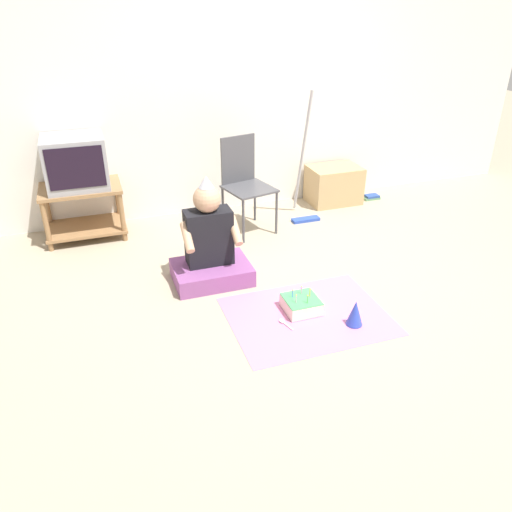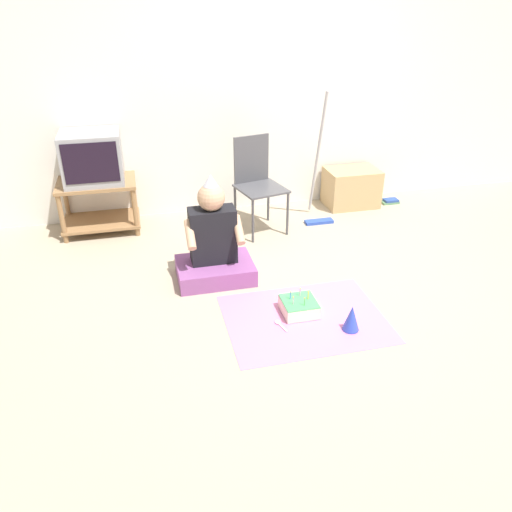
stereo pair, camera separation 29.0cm
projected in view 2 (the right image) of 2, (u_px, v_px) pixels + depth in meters
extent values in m
plane|color=tan|center=(331.00, 303.00, 3.67)|extent=(16.00, 16.00, 0.00)
cube|color=white|center=(263.00, 80.00, 4.81)|extent=(6.40, 0.06, 2.55)
cube|color=#997047|center=(96.00, 183.00, 4.60)|extent=(0.71, 0.49, 0.03)
cube|color=#997047|center=(102.00, 221.00, 4.78)|extent=(0.71, 0.49, 0.02)
cylinder|color=#997047|center=(62.00, 218.00, 4.45)|extent=(0.04, 0.04, 0.49)
cylinder|color=#997047|center=(135.00, 211.00, 4.59)|extent=(0.04, 0.04, 0.49)
cylinder|color=#997047|center=(66.00, 201.00, 4.82)|extent=(0.04, 0.04, 0.49)
cylinder|color=#997047|center=(134.00, 195.00, 4.96)|extent=(0.04, 0.04, 0.49)
cube|color=#99999E|center=(92.00, 157.00, 4.49)|extent=(0.52, 0.47, 0.45)
cube|color=black|center=(91.00, 163.00, 4.28)|extent=(0.46, 0.01, 0.35)
cube|color=#4C4C51|center=(261.00, 189.00, 4.59)|extent=(0.49, 0.50, 0.02)
cube|color=#4C4C51|center=(251.00, 159.00, 4.64)|extent=(0.35, 0.10, 0.45)
cylinder|color=#4C4C51|center=(253.00, 221.00, 4.47)|extent=(0.02, 0.02, 0.43)
cylinder|color=#4C4C51|center=(288.00, 214.00, 4.62)|extent=(0.02, 0.02, 0.43)
cylinder|color=#4C4C51|center=(235.00, 207.00, 4.77)|extent=(0.02, 0.02, 0.43)
cylinder|color=#4C4C51|center=(268.00, 200.00, 4.91)|extent=(0.02, 0.02, 0.43)
cube|color=tan|center=(351.00, 187.00, 5.28)|extent=(0.54, 0.39, 0.39)
cube|color=#2D4CB2|center=(319.00, 222.00, 4.94)|extent=(0.28, 0.09, 0.03)
cylinder|color=#B7B7BC|center=(318.00, 155.00, 4.77)|extent=(0.03, 0.32, 1.24)
cube|color=#60936B|center=(390.00, 202.00, 5.41)|extent=(0.18, 0.10, 0.02)
cube|color=#284793|center=(391.00, 200.00, 5.40)|extent=(0.15, 0.10, 0.02)
cube|color=#8C4C8C|center=(215.00, 270.00, 3.96)|extent=(0.60, 0.44, 0.14)
cube|color=black|center=(213.00, 235.00, 3.86)|extent=(0.36, 0.19, 0.44)
sphere|color=tan|center=(211.00, 197.00, 3.72)|extent=(0.21, 0.21, 0.21)
cone|color=silver|center=(210.00, 180.00, 3.66)|extent=(0.12, 0.12, 0.09)
cylinder|color=tan|center=(190.00, 235.00, 3.71)|extent=(0.06, 0.23, 0.19)
cylinder|color=tan|center=(239.00, 230.00, 3.79)|extent=(0.06, 0.23, 0.19)
cube|color=pink|center=(305.00, 318.00, 3.49)|extent=(1.10, 0.85, 0.01)
cube|color=#F4E0C6|center=(299.00, 307.00, 3.54)|extent=(0.24, 0.24, 0.09)
cube|color=#4CB266|center=(299.00, 301.00, 3.51)|extent=(0.24, 0.24, 0.01)
cylinder|color=yellow|center=(308.00, 296.00, 3.52)|extent=(0.01, 0.01, 0.06)
sphere|color=#FFCC4C|center=(308.00, 292.00, 3.50)|extent=(0.01, 0.01, 0.01)
cylinder|color=#E58CCC|center=(300.00, 293.00, 3.56)|extent=(0.01, 0.01, 0.06)
sphere|color=#FFCC4C|center=(300.00, 288.00, 3.54)|extent=(0.01, 0.01, 0.01)
cylinder|color=#4C7FE5|center=(290.00, 296.00, 3.52)|extent=(0.01, 0.01, 0.06)
sphere|color=#FFCC4C|center=(291.00, 292.00, 3.50)|extent=(0.01, 0.01, 0.01)
cylinder|color=#E58CCC|center=(293.00, 302.00, 3.46)|extent=(0.01, 0.01, 0.06)
sphere|color=#FFCC4C|center=(293.00, 297.00, 3.44)|extent=(0.01, 0.01, 0.01)
cylinder|color=#66C666|center=(305.00, 303.00, 3.45)|extent=(0.01, 0.01, 0.06)
sphere|color=#FFCC4C|center=(305.00, 298.00, 3.43)|extent=(0.01, 0.01, 0.01)
cone|color=blue|center=(352.00, 318.00, 3.34)|extent=(0.12, 0.12, 0.18)
ellipsoid|color=white|center=(277.00, 322.00, 3.44)|extent=(0.04, 0.05, 0.01)
cube|color=white|center=(283.00, 328.00, 3.39)|extent=(0.04, 0.10, 0.01)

